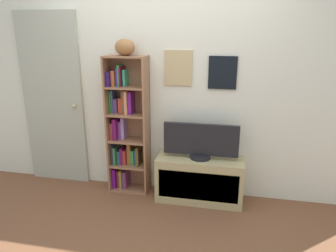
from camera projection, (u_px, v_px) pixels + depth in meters
ground at (138, 249)px, 2.67m from camera, size 5.20×5.20×0.04m
back_wall at (165, 85)px, 3.36m from camera, size 4.80×0.08×2.47m
bookshelf at (126, 129)px, 3.47m from camera, size 0.45×0.24×1.56m
football at (125, 47)px, 3.18m from camera, size 0.30×0.26×0.17m
tv_stand at (200, 179)px, 3.37m from camera, size 0.93×0.36×0.49m
television at (201, 142)px, 3.24m from camera, size 0.79×0.22×0.38m
door at (53, 101)px, 3.64m from camera, size 0.75×0.09×2.02m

